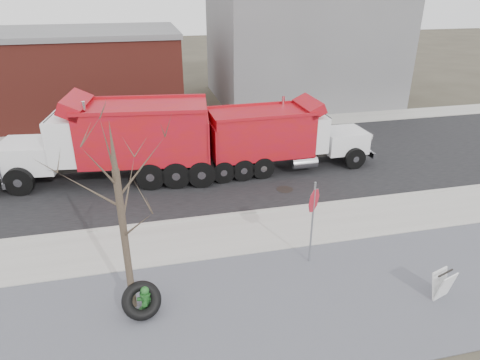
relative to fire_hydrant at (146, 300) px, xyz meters
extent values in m
plane|color=#383328|center=(2.86, 2.86, -0.36)|extent=(120.00, 120.00, 0.00)
cube|color=gray|center=(2.86, -0.64, -0.35)|extent=(60.00, 5.00, 0.03)
cube|color=#9E9B93|center=(2.86, 3.11, -0.33)|extent=(60.00, 2.50, 0.06)
cube|color=#9E9B93|center=(2.86, 4.41, -0.31)|extent=(60.00, 0.15, 0.11)
cube|color=black|center=(2.86, 9.16, -0.35)|extent=(60.00, 9.40, 0.02)
cube|color=#9E9B93|center=(2.86, 14.86, -0.33)|extent=(60.00, 2.00, 0.06)
cube|color=slate|center=(11.86, 20.86, 3.64)|extent=(12.00, 10.00, 8.00)
cube|color=maroon|center=(-7.14, 19.86, 2.14)|extent=(20.00, 8.00, 5.00)
cube|color=slate|center=(-7.14, 19.86, 4.79)|extent=(20.20, 8.20, 0.30)
cylinder|color=#382D23|center=(-0.34, 0.26, 1.64)|extent=(0.18, 0.18, 4.00)
cone|color=#382D23|center=(-0.34, 0.26, 4.24)|extent=(0.14, 0.14, 1.20)
cylinder|color=#28692D|center=(0.00, 0.01, -0.33)|extent=(0.42, 0.42, 0.06)
cylinder|color=#28692D|center=(0.00, 0.01, -0.05)|extent=(0.22, 0.22, 0.57)
cylinder|color=#28692D|center=(0.00, 0.01, 0.21)|extent=(0.29, 0.29, 0.05)
sphere|color=#28692D|center=(0.00, 0.01, 0.30)|extent=(0.23, 0.23, 0.23)
cylinder|color=#28692D|center=(0.00, 0.01, 0.40)|extent=(0.05, 0.05, 0.06)
cylinder|color=#28692D|center=(-0.16, 0.03, 0.04)|extent=(0.13, 0.12, 0.10)
cylinder|color=#28692D|center=(0.16, -0.02, 0.04)|extent=(0.13, 0.12, 0.10)
cylinder|color=#28692D|center=(-0.03, -0.15, 0.02)|extent=(0.16, 0.14, 0.14)
torus|color=black|center=(-0.10, -0.09, 0.09)|extent=(1.12, 1.03, 0.91)
cylinder|color=gray|center=(4.98, 1.09, 1.00)|extent=(0.06, 0.06, 2.73)
cylinder|color=#A10B1B|center=(4.98, 1.09, 1.78)|extent=(0.55, 0.54, 0.74)
cube|color=white|center=(7.88, -1.40, 0.08)|extent=(0.64, 0.38, 0.83)
cube|color=white|center=(7.82, -1.23, 0.08)|extent=(0.64, 0.38, 0.83)
cube|color=black|center=(7.85, -1.32, 0.49)|extent=(0.59, 0.22, 0.04)
cube|color=black|center=(6.58, 8.34, 0.25)|extent=(7.60, 0.95, 0.20)
cube|color=white|center=(9.48, 8.41, 0.72)|extent=(1.99, 1.77, 0.98)
cube|color=silver|center=(10.55, 8.43, 0.72)|extent=(0.10, 1.55, 0.89)
cube|color=white|center=(7.58, 8.36, 1.34)|extent=(1.47, 2.07, 1.60)
cube|color=black|center=(8.33, 8.38, 1.79)|extent=(0.09, 1.78, 0.71)
cube|color=#A7100E|center=(5.43, 8.32, 1.43)|extent=(4.48, 2.23, 1.95)
cylinder|color=silver|center=(6.71, 9.19, 1.74)|extent=(0.13, 0.13, 2.13)
cylinder|color=black|center=(9.65, 9.37, 0.15)|extent=(0.98, 0.29, 0.98)
cylinder|color=black|center=(9.70, 7.45, 0.15)|extent=(0.98, 0.29, 0.98)
cylinder|color=black|center=(4.35, 9.14, 0.15)|extent=(0.98, 0.29, 0.98)
cylinder|color=black|center=(4.39, 7.44, 0.15)|extent=(0.98, 0.29, 0.98)
cube|color=black|center=(-0.97, 8.71, 0.34)|extent=(8.66, 2.02, 0.23)
cube|color=white|center=(-4.38, 9.15, 0.92)|extent=(2.56, 2.34, 1.16)
cube|color=silver|center=(-5.44, 9.29, 0.92)|extent=(0.30, 1.84, 1.05)
cube|color=white|center=(-2.49, 8.90, 1.66)|extent=(1.98, 2.62, 1.90)
cube|color=black|center=(-3.24, 9.00, 2.19)|extent=(0.32, 2.10, 0.84)
cube|color=#A7100E|center=(0.39, 8.53, 1.77)|extent=(5.55, 3.18, 2.32)
cylinder|color=silver|center=(-1.78, 7.80, 2.14)|extent=(0.17, 0.17, 2.53)
cylinder|color=black|center=(-4.72, 8.04, 0.24)|extent=(1.19, 0.46, 1.16)
cylinder|color=black|center=(-4.43, 10.30, 0.24)|extent=(1.19, 0.46, 1.16)
cylinder|color=black|center=(1.51, 7.37, 0.24)|extent=(1.19, 0.46, 1.16)
cylinder|color=black|center=(1.77, 9.37, 0.24)|extent=(1.19, 0.46, 1.16)
cube|color=silver|center=(-5.37, 8.82, 0.66)|extent=(0.10, 1.45, 0.83)
camera|label=1|loc=(0.40, -9.10, 7.54)|focal=32.00mm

